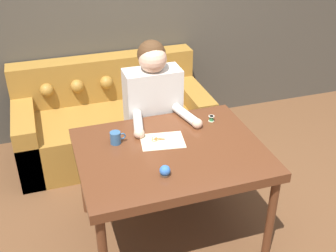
% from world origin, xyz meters
% --- Properties ---
extents(ground_plane, '(16.00, 16.00, 0.00)m').
position_xyz_m(ground_plane, '(0.00, 0.00, 0.00)').
color(ground_plane, brown).
extents(wall_back, '(8.00, 0.06, 2.60)m').
position_xyz_m(wall_back, '(0.00, 1.74, 1.30)').
color(wall_back, '#474238').
rests_on(wall_back, ground_plane).
extents(dining_table, '(1.29, 1.00, 0.77)m').
position_xyz_m(dining_table, '(-0.13, -0.04, 0.69)').
color(dining_table, '#562D19').
rests_on(dining_table, ground_plane).
extents(couch, '(1.83, 0.91, 0.88)m').
position_xyz_m(couch, '(-0.30, 1.29, 0.31)').
color(couch, olive).
rests_on(couch, ground_plane).
extents(person, '(0.53, 0.59, 1.34)m').
position_xyz_m(person, '(-0.07, 0.59, 0.70)').
color(person, '#33281E').
rests_on(person, ground_plane).
extents(pattern_paper_main, '(0.34, 0.27, 0.00)m').
position_xyz_m(pattern_paper_main, '(-0.15, 0.08, 0.77)').
color(pattern_paper_main, beige).
rests_on(pattern_paper_main, dining_table).
extents(scissors, '(0.22, 0.12, 0.01)m').
position_xyz_m(scissors, '(-0.15, 0.10, 0.77)').
color(scissors, silver).
rests_on(scissors, dining_table).
extents(mug, '(0.11, 0.08, 0.09)m').
position_xyz_m(mug, '(-0.47, 0.16, 0.81)').
color(mug, '#335B84').
rests_on(mug, dining_table).
extents(thread_spool, '(0.04, 0.04, 0.05)m').
position_xyz_m(thread_spool, '(0.30, 0.24, 0.79)').
color(thread_spool, '#338C4C').
rests_on(thread_spool, dining_table).
extents(pin_cushion, '(0.07, 0.07, 0.07)m').
position_xyz_m(pin_cushion, '(-0.26, -0.31, 0.80)').
color(pin_cushion, '#4C3828').
rests_on(pin_cushion, dining_table).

